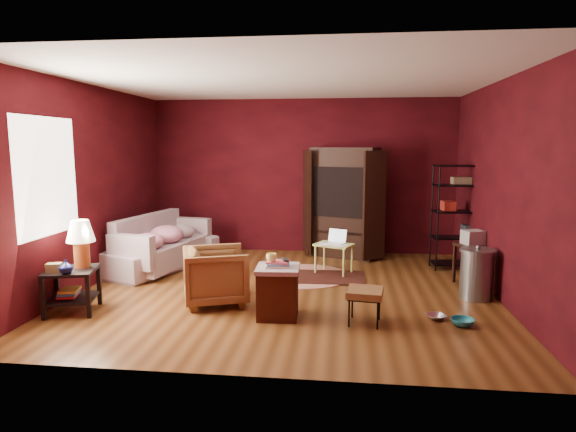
% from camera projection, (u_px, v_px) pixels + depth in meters
% --- Properties ---
extents(room, '(5.54, 5.04, 2.84)m').
position_uv_depth(room, '(283.00, 188.00, 6.37)').
color(room, brown).
rests_on(room, ground).
extents(sofa, '(1.28, 2.08, 0.78)m').
position_uv_depth(sofa, '(162.00, 245.00, 7.69)').
color(sofa, '#A79097').
rests_on(sofa, ground).
extents(armchair, '(0.92, 0.95, 0.78)m').
position_uv_depth(armchair, '(216.00, 273.00, 6.01)').
color(armchair, black).
rests_on(armchair, ground).
extents(pet_bowl_steel, '(0.22, 0.11, 0.21)m').
position_uv_depth(pet_bowl_steel, '(436.00, 310.00, 5.47)').
color(pet_bowl_steel, silver).
rests_on(pet_bowl_steel, ground).
extents(pet_bowl_turquoise, '(0.26, 0.17, 0.25)m').
position_uv_depth(pet_bowl_turquoise, '(463.00, 315.00, 5.27)').
color(pet_bowl_turquoise, teal).
rests_on(pet_bowl_turquoise, ground).
extents(vase, '(0.18, 0.19, 0.15)m').
position_uv_depth(vase, '(66.00, 267.00, 5.46)').
color(vase, '#0C103E').
rests_on(vase, side_table).
extents(mug, '(0.13, 0.11, 0.12)m').
position_uv_depth(mug, '(271.00, 256.00, 5.43)').
color(mug, '#FFF27C').
rests_on(mug, hamper).
extents(side_table, '(0.67, 0.67, 1.09)m').
position_uv_depth(side_table, '(76.00, 257.00, 5.69)').
color(side_table, black).
rests_on(side_table, ground).
extents(sofa_cushions, '(1.11, 1.99, 0.79)m').
position_uv_depth(sofa_cushions, '(161.00, 245.00, 7.72)').
color(sofa_cushions, '#A79097').
rests_on(sofa_cushions, sofa).
extents(hamper, '(0.51, 0.51, 0.68)m').
position_uv_depth(hamper, '(278.00, 291.00, 5.53)').
color(hamper, '#481C10').
rests_on(hamper, ground).
extents(footstool, '(0.43, 0.43, 0.39)m').
position_uv_depth(footstool, '(365.00, 294.00, 5.31)').
color(footstool, black).
rests_on(footstool, ground).
extents(rug_round, '(1.85, 1.85, 0.01)m').
position_uv_depth(rug_round, '(304.00, 276.00, 7.30)').
color(rug_round, beige).
rests_on(rug_round, ground).
extents(rug_oriental, '(1.17, 0.80, 0.01)m').
position_uv_depth(rug_oriental, '(326.00, 277.00, 7.19)').
color(rug_oriental, '#491A13').
rests_on(rug_oriental, ground).
extents(laptop_desk, '(0.66, 0.58, 0.68)m').
position_uv_depth(laptop_desk, '(334.00, 247.00, 7.38)').
color(laptop_desk, '#E2F871').
rests_on(laptop_desk, ground).
extents(tv_armoire, '(1.45, 1.08, 1.93)m').
position_uv_depth(tv_armoire, '(344.00, 200.00, 8.51)').
color(tv_armoire, black).
rests_on(tv_armoire, ground).
extents(wire_shelving, '(0.85, 0.44, 1.67)m').
position_uv_depth(wire_shelving, '(460.00, 212.00, 7.62)').
color(wire_shelving, black).
rests_on(wire_shelving, ground).
extents(small_stand, '(0.51, 0.51, 0.78)m').
position_uv_depth(small_stand, '(473.00, 244.00, 6.78)').
color(small_stand, black).
rests_on(small_stand, ground).
extents(trash_can, '(0.50, 0.50, 0.70)m').
position_uv_depth(trash_can, '(477.00, 273.00, 6.19)').
color(trash_can, gray).
rests_on(trash_can, ground).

